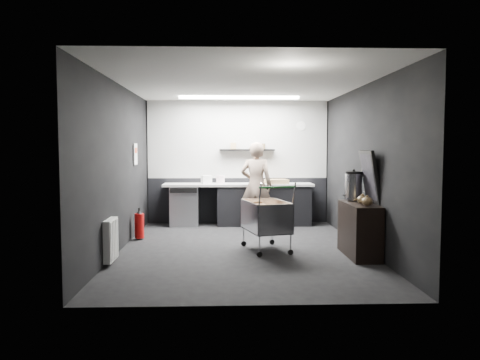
{
  "coord_description": "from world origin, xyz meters",
  "views": [
    {
      "loc": [
        -0.32,
        -7.6,
        1.68
      ],
      "look_at": [
        -0.03,
        0.4,
        1.12
      ],
      "focal_mm": 35.0,
      "sensor_mm": 36.0,
      "label": 1
    }
  ],
  "objects": [
    {
      "name": "kitchen_wall_panel",
      "position": [
        0.0,
        2.73,
        1.85
      ],
      "size": [
        3.95,
        0.02,
        1.7
      ],
      "primitive_type": "cube",
      "color": "#B1B0AC",
      "rests_on": "wall_back"
    },
    {
      "name": "wall_back",
      "position": [
        0.0,
        2.75,
        1.35
      ],
      "size": [
        5.5,
        0.0,
        5.5
      ],
      "primitive_type": "plane",
      "rotation": [
        1.57,
        0.0,
        0.0
      ],
      "color": "black",
      "rests_on": "floor"
    },
    {
      "name": "shopping_cart",
      "position": [
        0.37,
        -0.1,
        0.52
      ],
      "size": [
        0.82,
        1.13,
        1.09
      ],
      "color": "silver",
      "rests_on": "floor"
    },
    {
      "name": "wall_right",
      "position": [
        2.0,
        0.0,
        1.35
      ],
      "size": [
        0.0,
        5.5,
        5.5
      ],
      "primitive_type": "plane",
      "rotation": [
        1.57,
        0.0,
        -1.57
      ],
      "color": "black",
      "rests_on": "floor"
    },
    {
      "name": "fire_extinguisher",
      "position": [
        -1.85,
        0.88,
        0.27
      ],
      "size": [
        0.17,
        0.17,
        0.55
      ],
      "color": "red",
      "rests_on": "floor"
    },
    {
      "name": "floor",
      "position": [
        0.0,
        0.0,
        0.0
      ],
      "size": [
        5.5,
        5.5,
        0.0
      ],
      "primitive_type": "plane",
      "color": "black",
      "rests_on": "ground"
    },
    {
      "name": "poster",
      "position": [
        -1.98,
        1.3,
        1.55
      ],
      "size": [
        0.02,
        0.3,
        0.4
      ],
      "primitive_type": "cube",
      "color": "white",
      "rests_on": "wall_left"
    },
    {
      "name": "wall_front",
      "position": [
        0.0,
        -2.75,
        1.35
      ],
      "size": [
        5.5,
        0.0,
        5.5
      ],
      "primitive_type": "plane",
      "rotation": [
        -1.57,
        0.0,
        0.0
      ],
      "color": "black",
      "rests_on": "floor"
    },
    {
      "name": "prep_counter",
      "position": [
        0.14,
        2.42,
        0.46
      ],
      "size": [
        3.2,
        0.61,
        0.9
      ],
      "color": "black",
      "rests_on": "floor"
    },
    {
      "name": "pink_tub",
      "position": [
        -0.38,
        2.42,
        0.99
      ],
      "size": [
        0.18,
        0.18,
        0.18
      ],
      "primitive_type": "cylinder",
      "color": "white",
      "rests_on": "prep_counter"
    },
    {
      "name": "wall_left",
      "position": [
        -2.0,
        0.0,
        1.35
      ],
      "size": [
        0.0,
        5.5,
        5.5
      ],
      "primitive_type": "plane",
      "rotation": [
        1.57,
        0.0,
        1.57
      ],
      "color": "black",
      "rests_on": "floor"
    },
    {
      "name": "floating_shelf",
      "position": [
        0.2,
        2.62,
        1.62
      ],
      "size": [
        1.2,
        0.22,
        0.04
      ],
      "primitive_type": "cube",
      "color": "black",
      "rests_on": "wall_back"
    },
    {
      "name": "ceiling_strip",
      "position": [
        0.0,
        1.85,
        2.67
      ],
      "size": [
        2.4,
        0.2,
        0.04
      ],
      "primitive_type": "cube",
      "color": "white",
      "rests_on": "ceiling"
    },
    {
      "name": "ceiling",
      "position": [
        0.0,
        0.0,
        2.7
      ],
      "size": [
        5.5,
        5.5,
        0.0
      ],
      "primitive_type": "plane",
      "rotation": [
        3.14,
        0.0,
        0.0
      ],
      "color": "silver",
      "rests_on": "wall_back"
    },
    {
      "name": "dado_panel",
      "position": [
        0.0,
        2.73,
        0.5
      ],
      "size": [
        3.95,
        0.02,
        1.0
      ],
      "primitive_type": "cube",
      "color": "black",
      "rests_on": "wall_back"
    },
    {
      "name": "person",
      "position": [
        0.36,
        1.97,
        0.89
      ],
      "size": [
        0.74,
        0.58,
        1.79
      ],
      "primitive_type": "imported",
      "rotation": [
        0.0,
        0.0,
        2.89
      ],
      "color": "#BAA793",
      "rests_on": "floor"
    },
    {
      "name": "radiator",
      "position": [
        -1.94,
        -0.9,
        0.35
      ],
      "size": [
        0.1,
        0.5,
        0.6
      ],
      "primitive_type": "cube",
      "color": "white",
      "rests_on": "wall_left"
    },
    {
      "name": "sideboard",
      "position": [
        1.79,
        -0.51,
        0.52
      ],
      "size": [
        0.46,
        1.09,
        1.63
      ],
      "color": "black",
      "rests_on": "floor"
    },
    {
      "name": "wall_clock",
      "position": [
        1.4,
        2.72,
        2.15
      ],
      "size": [
        0.2,
        0.03,
        0.2
      ],
      "primitive_type": "cylinder",
      "rotation": [
        1.57,
        0.0,
        0.0
      ],
      "color": "white",
      "rests_on": "wall_back"
    },
    {
      "name": "poster_red_band",
      "position": [
        -1.98,
        1.3,
        1.62
      ],
      "size": [
        0.02,
        0.22,
        0.1
      ],
      "primitive_type": "cube",
      "color": "red",
      "rests_on": "poster"
    },
    {
      "name": "cardboard_box",
      "position": [
        0.82,
        2.37,
        0.95
      ],
      "size": [
        0.51,
        0.42,
        0.09
      ],
      "primitive_type": "cube",
      "rotation": [
        0.0,
        0.0,
        0.16
      ],
      "color": "tan",
      "rests_on": "prep_counter"
    },
    {
      "name": "white_container",
      "position": [
        -0.68,
        2.37,
        0.99
      ],
      "size": [
        0.24,
        0.22,
        0.18
      ],
      "primitive_type": "cube",
      "rotation": [
        0.0,
        0.0,
        0.36
      ],
      "color": "white",
      "rests_on": "prep_counter"
    }
  ]
}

